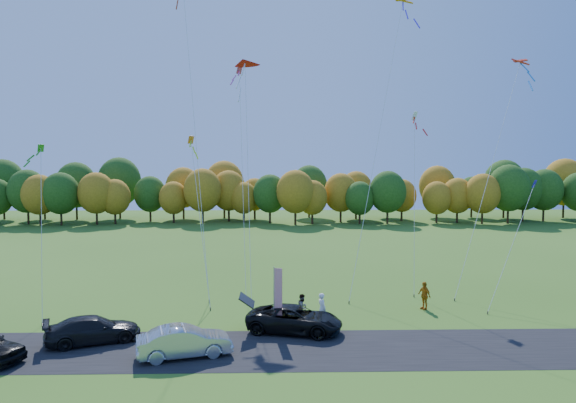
{
  "coord_description": "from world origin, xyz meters",
  "views": [
    {
      "loc": [
        -0.85,
        -29.99,
        9.52
      ],
      "look_at": [
        0.0,
        6.0,
        7.0
      ],
      "focal_mm": 32.0,
      "sensor_mm": 36.0,
      "label": 1
    }
  ],
  "objects_px": {
    "feather_flag": "(277,293)",
    "black_suv": "(295,319)",
    "person_east": "(424,295)",
    "silver_sedan": "(184,342)"
  },
  "relations": [
    {
      "from": "black_suv",
      "to": "silver_sedan",
      "type": "relative_size",
      "value": 1.17
    },
    {
      "from": "silver_sedan",
      "to": "feather_flag",
      "type": "height_order",
      "value": "feather_flag"
    },
    {
      "from": "silver_sedan",
      "to": "person_east",
      "type": "distance_m",
      "value": 16.54
    },
    {
      "from": "black_suv",
      "to": "person_east",
      "type": "bearing_deg",
      "value": -48.18
    },
    {
      "from": "silver_sedan",
      "to": "person_east",
      "type": "height_order",
      "value": "person_east"
    },
    {
      "from": "black_suv",
      "to": "silver_sedan",
      "type": "bearing_deg",
      "value": 137.79
    },
    {
      "from": "black_suv",
      "to": "silver_sedan",
      "type": "distance_m",
      "value": 6.71
    },
    {
      "from": "person_east",
      "to": "feather_flag",
      "type": "bearing_deg",
      "value": -90.86
    },
    {
      "from": "black_suv",
      "to": "silver_sedan",
      "type": "xyz_separation_m",
      "value": [
        -5.63,
        -3.66,
        0.01
      ]
    },
    {
      "from": "feather_flag",
      "to": "black_suv",
      "type": "bearing_deg",
      "value": 10.88
    }
  ]
}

